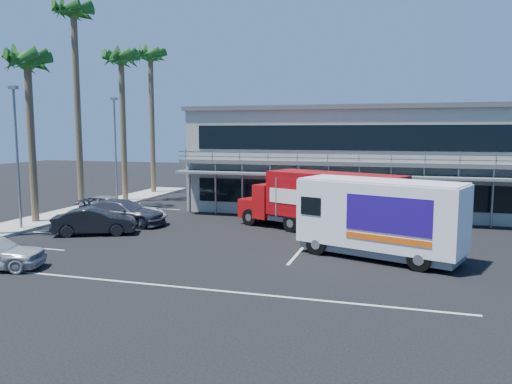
# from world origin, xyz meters

# --- Properties ---
(ground) EXTENTS (120.00, 120.00, 0.00)m
(ground) POSITION_xyz_m (0.00, 0.00, 0.00)
(ground) COLOR black
(ground) RESTS_ON ground
(building) EXTENTS (22.40, 12.00, 7.30)m
(building) POSITION_xyz_m (3.00, 14.94, 3.66)
(building) COLOR #9EA496
(building) RESTS_ON ground
(curb_strip) EXTENTS (3.00, 32.00, 0.16)m
(curb_strip) POSITION_xyz_m (-15.00, 6.00, 0.08)
(curb_strip) COLOR #A5A399
(curb_strip) RESTS_ON ground
(palm_c) EXTENTS (2.80, 2.80, 10.75)m
(palm_c) POSITION_xyz_m (-14.90, 3.00, 9.21)
(palm_c) COLOR brown
(palm_c) RESTS_ON ground
(palm_d) EXTENTS (2.80, 2.80, 14.75)m
(palm_d) POSITION_xyz_m (-15.20, 8.00, 12.80)
(palm_d) COLOR brown
(palm_d) RESTS_ON ground
(palm_e) EXTENTS (2.80, 2.80, 12.25)m
(palm_e) POSITION_xyz_m (-14.70, 13.00, 10.57)
(palm_e) COLOR brown
(palm_e) RESTS_ON ground
(palm_f) EXTENTS (2.80, 2.80, 13.25)m
(palm_f) POSITION_xyz_m (-15.10, 18.50, 11.47)
(palm_f) COLOR brown
(palm_f) RESTS_ON ground
(light_pole_near) EXTENTS (0.50, 0.25, 8.09)m
(light_pole_near) POSITION_xyz_m (-14.20, 1.00, 4.50)
(light_pole_near) COLOR gray
(light_pole_near) RESTS_ON ground
(light_pole_far) EXTENTS (0.50, 0.25, 8.09)m
(light_pole_far) POSITION_xyz_m (-14.20, 11.00, 4.50)
(light_pole_far) COLOR gray
(light_pole_far) RESTS_ON ground
(red_truck) EXTENTS (10.03, 6.08, 3.35)m
(red_truck) POSITION_xyz_m (2.37, 5.28, 1.84)
(red_truck) COLOR #A10D0E
(red_truck) RESTS_ON ground
(white_van) EXTENTS (7.54, 4.70, 3.48)m
(white_van) POSITION_xyz_m (5.63, 0.33, 1.85)
(white_van) COLOR white
(white_van) RESTS_ON ground
(parked_car_b) EXTENTS (4.63, 3.18, 1.45)m
(parked_car_b) POSITION_xyz_m (-9.50, 1.20, 0.72)
(parked_car_b) COLOR black
(parked_car_b) RESTS_ON ground
(parked_car_c) EXTENTS (5.29, 2.78, 1.42)m
(parked_car_c) POSITION_xyz_m (-9.50, 4.40, 0.71)
(parked_car_c) COLOR silver
(parked_car_c) RESTS_ON ground
(parked_car_d) EXTENTS (5.40, 2.44, 1.54)m
(parked_car_d) POSITION_xyz_m (-9.50, 4.00, 0.77)
(parked_car_d) COLOR #2B2E3A
(parked_car_d) RESTS_ON ground
(parked_car_e) EXTENTS (4.15, 2.15, 1.35)m
(parked_car_e) POSITION_xyz_m (-12.50, 7.20, 0.68)
(parked_car_e) COLOR slate
(parked_car_e) RESTS_ON ground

